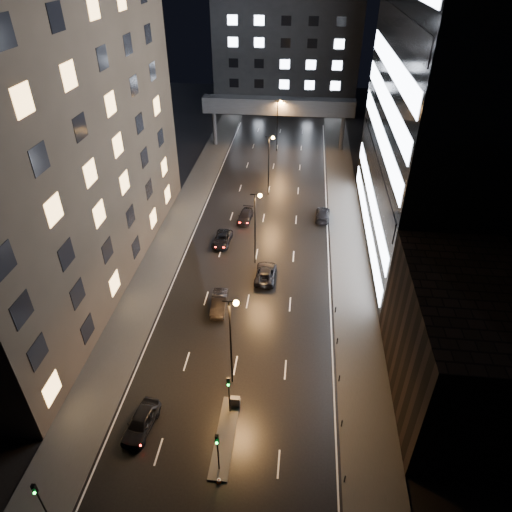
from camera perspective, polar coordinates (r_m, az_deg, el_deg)
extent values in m
plane|color=black|center=(70.47, 0.96, 4.77)|extent=(160.00, 160.00, 0.00)
cube|color=#383533|center=(68.32, -9.95, 3.26)|extent=(5.00, 110.00, 0.15)
cube|color=#383533|center=(66.30, 11.37, 2.04)|extent=(5.00, 110.00, 0.15)
cube|color=#2D2319|center=(55.03, -25.61, 15.57)|extent=(15.00, 48.00, 40.00)
cube|color=black|center=(44.08, 24.10, -10.18)|extent=(10.00, 18.00, 12.00)
cube|color=black|center=(61.55, 26.21, 19.63)|extent=(20.00, 36.00, 45.00)
cube|color=#333335|center=(121.24, 3.84, 23.70)|extent=(34.00, 14.00, 25.00)
cube|color=#333335|center=(94.92, 2.80, 18.24)|extent=(30.00, 3.00, 3.00)
cylinder|color=#333335|center=(98.02, -5.17, 15.61)|extent=(0.80, 0.80, 7.00)
cylinder|color=#333335|center=(96.57, 10.70, 14.88)|extent=(0.80, 0.80, 7.00)
cube|color=#383533|center=(41.98, -3.85, -21.54)|extent=(1.60, 8.00, 0.15)
cylinder|color=black|center=(41.96, -3.37, -17.34)|extent=(0.12, 0.12, 3.50)
cube|color=black|center=(40.26, -3.47, -15.39)|extent=(0.28, 0.22, 0.90)
sphere|color=#0CFF33|center=(40.38, -3.49, -15.80)|extent=(0.18, 0.18, 0.18)
cylinder|color=black|center=(38.85, -4.75, -23.65)|extent=(0.12, 0.12, 3.50)
cube|color=black|center=(37.01, -4.92, -21.84)|extent=(0.28, 0.22, 0.90)
sphere|color=#0CFF33|center=(37.17, -4.94, -22.26)|extent=(0.18, 0.18, 0.18)
cylinder|color=black|center=(40.05, -25.09, -26.38)|extent=(0.12, 0.12, 3.50)
cube|color=black|center=(38.26, -25.95, -24.69)|extent=(0.28, 0.22, 0.90)
sphere|color=#0CFF33|center=(38.43, -25.95, -25.08)|extent=(0.18, 0.18, 0.18)
cylinder|color=black|center=(40.04, 11.03, -25.73)|extent=(0.12, 0.12, 0.90)
cylinder|color=black|center=(42.76, 10.66, -19.94)|extent=(0.12, 0.12, 0.90)
cylinder|color=black|center=(45.87, 10.36, -14.87)|extent=(0.12, 0.12, 0.90)
cylinder|color=black|center=(49.29, 10.12, -10.49)|extent=(0.12, 0.12, 0.90)
cylinder|color=black|center=(52.96, 9.91, -6.68)|extent=(0.12, 0.12, 0.90)
cylinder|color=black|center=(41.96, -3.16, -10.94)|extent=(0.18, 0.18, 10.00)
cylinder|color=black|center=(38.57, -3.39, -5.70)|extent=(1.20, 0.12, 0.12)
sphere|color=#FF9E38|center=(38.55, -2.50, -5.88)|extent=(0.50, 0.50, 0.50)
cylinder|color=black|center=(57.64, -0.12, 3.24)|extent=(0.18, 0.18, 10.00)
cylinder|color=black|center=(55.22, -0.12, 7.69)|extent=(1.20, 0.12, 0.12)
sphere|color=#FF9E38|center=(55.21, 0.50, 7.57)|extent=(0.50, 0.50, 0.50)
cylinder|color=black|center=(75.39, 1.58, 11.07)|extent=(0.18, 0.18, 10.00)
cylinder|color=black|center=(73.56, 1.64, 14.65)|extent=(1.20, 0.12, 0.12)
sphere|color=#FF9E38|center=(73.55, 2.12, 14.56)|extent=(0.50, 0.50, 0.50)
cylinder|color=black|center=(94.05, 2.66, 15.86)|extent=(0.18, 0.18, 10.00)
cylinder|color=black|center=(92.59, 2.74, 18.79)|extent=(1.20, 0.12, 0.12)
sphere|color=#FF9E38|center=(92.59, 3.13, 18.72)|extent=(0.50, 0.50, 0.50)
imported|color=black|center=(42.92, -14.18, -19.48)|extent=(2.60, 5.07, 1.65)
imported|color=black|center=(52.78, -4.64, -5.88)|extent=(1.95, 4.88, 1.58)
imported|color=black|center=(64.06, -4.25, 2.10)|extent=(2.50, 5.06, 1.38)
imported|color=black|center=(69.57, -1.35, 5.00)|extent=(2.31, 4.89, 1.38)
imported|color=black|center=(57.24, 1.22, -2.14)|extent=(2.55, 5.41, 1.49)
imported|color=black|center=(70.66, 8.34, 5.17)|extent=(2.38, 5.27, 1.50)
cube|color=#4B4B4D|center=(43.25, -2.62, -17.71)|extent=(0.85, 0.45, 1.09)
cone|color=#F14D0C|center=(39.76, -4.66, -26.16)|extent=(0.49, 0.49, 0.48)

